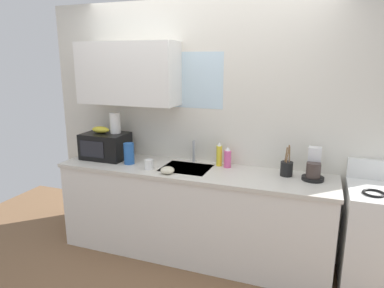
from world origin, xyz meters
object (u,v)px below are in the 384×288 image
at_px(dish_soap_bottle_pink, 227,158).
at_px(mug_white, 149,164).
at_px(coffee_maker, 314,168).
at_px(small_bowl, 167,170).
at_px(microwave, 106,146).
at_px(dish_soap_bottle_yellow, 219,155).
at_px(cereal_canister, 129,154).
at_px(paper_towel_roll, 115,123).
at_px(banana_bunch, 101,130).
at_px(stove_range, 382,242).
at_px(utensil_crock, 287,168).

xyz_separation_m(dish_soap_bottle_pink, mug_white, (-0.69, -0.32, -0.05)).
xyz_separation_m(coffee_maker, small_bowl, (-1.27, -0.31, -0.07)).
xyz_separation_m(microwave, small_bowl, (0.83, -0.25, -0.10)).
distance_m(dish_soap_bottle_yellow, cereal_canister, 0.91).
distance_m(paper_towel_roll, dish_soap_bottle_pink, 1.24).
bearing_deg(paper_towel_roll, microwave, -152.83).
relative_size(banana_bunch, paper_towel_roll, 0.91).
bearing_deg(dish_soap_bottle_pink, stove_range, -7.35).
bearing_deg(mug_white, dish_soap_bottle_yellow, 29.65).
xyz_separation_m(mug_white, small_bowl, (0.22, -0.06, -0.02)).
distance_m(coffee_maker, cereal_canister, 1.76).
height_order(paper_towel_roll, cereal_canister, paper_towel_roll).
xyz_separation_m(dish_soap_bottle_yellow, small_bowl, (-0.38, -0.40, -0.08)).
distance_m(banana_bunch, mug_white, 0.73).
bearing_deg(mug_white, stove_range, 3.97).
xyz_separation_m(microwave, utensil_crock, (1.87, 0.07, -0.06)).
bearing_deg(banana_bunch, mug_white, -16.07).
bearing_deg(paper_towel_roll, utensil_crock, 0.64).
xyz_separation_m(paper_towel_roll, cereal_canister, (0.24, -0.15, -0.27)).
distance_m(microwave, paper_towel_roll, 0.27).
height_order(stove_range, banana_bunch, banana_bunch).
bearing_deg(paper_towel_roll, dish_soap_bottle_pink, 3.86).
relative_size(stove_range, coffee_maker, 3.86).
bearing_deg(dish_soap_bottle_yellow, paper_towel_roll, -174.77).
distance_m(coffee_maker, small_bowl, 1.31).
distance_m(utensil_crock, small_bowl, 1.09).
relative_size(dish_soap_bottle_yellow, dish_soap_bottle_pink, 1.17).
bearing_deg(microwave, mug_white, -17.17).
bearing_deg(microwave, dish_soap_bottle_yellow, 7.21).
relative_size(dish_soap_bottle_yellow, cereal_canister, 1.11).
bearing_deg(banana_bunch, small_bowl, -15.87).
distance_m(microwave, small_bowl, 0.87).
relative_size(banana_bunch, mug_white, 2.11).
distance_m(stove_range, paper_towel_roll, 2.71).
relative_size(paper_towel_roll, dish_soap_bottle_pink, 1.08).
bearing_deg(mug_white, utensil_crock, 11.68).
bearing_deg(small_bowl, stove_range, 6.29).
relative_size(microwave, utensil_crock, 1.57).
relative_size(dish_soap_bottle_pink, utensil_crock, 0.69).
bearing_deg(utensil_crock, mug_white, -168.32).
bearing_deg(microwave, small_bowl, -16.66).
bearing_deg(dish_soap_bottle_yellow, stove_range, -7.69).
bearing_deg(stove_range, banana_bunch, 179.02).
xyz_separation_m(banana_bunch, paper_towel_roll, (0.15, 0.05, 0.08)).
height_order(paper_towel_roll, coffee_maker, paper_towel_roll).
height_order(stove_range, cereal_canister, cereal_canister).
xyz_separation_m(paper_towel_roll, coffee_maker, (2.00, 0.01, -0.28)).
height_order(microwave, dish_soap_bottle_pink, microwave).
xyz_separation_m(stove_range, utensil_crock, (-0.81, 0.12, 0.51)).
height_order(cereal_canister, utensil_crock, utensil_crock).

